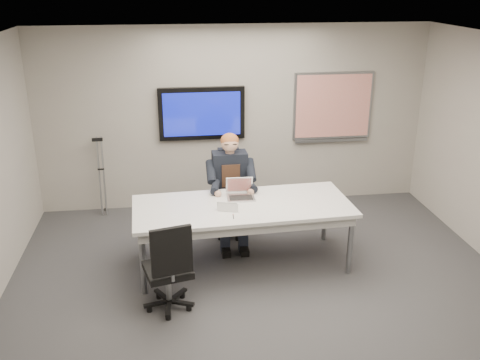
{
  "coord_description": "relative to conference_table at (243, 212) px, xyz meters",
  "views": [
    {
      "loc": [
        -0.99,
        -4.95,
        3.43
      ],
      "look_at": [
        -0.16,
        1.19,
        1.07
      ],
      "focal_mm": 40.0,
      "sensor_mm": 36.0,
      "label": 1
    }
  ],
  "objects": [
    {
      "name": "pen",
      "position": [
        -0.16,
        -0.34,
        0.1
      ],
      "size": [
        0.02,
        0.12,
        0.01
      ],
      "primitive_type": "cylinder",
      "rotation": [
        0.0,
        1.57,
        1.51
      ],
      "color": "black",
      "rests_on": "conference_table"
    },
    {
      "name": "tv_display",
      "position": [
        -0.35,
        1.95,
        0.77
      ],
      "size": [
        1.3,
        0.09,
        0.8
      ],
      "color": "black",
      "rests_on": "wall_back"
    },
    {
      "name": "name_tent",
      "position": [
        -0.2,
        -0.15,
        0.14
      ],
      "size": [
        0.26,
        0.14,
        0.1
      ],
      "primitive_type": null,
      "rotation": [
        0.0,
        0.0,
        -0.3
      ],
      "color": "silver",
      "rests_on": "conference_table"
    },
    {
      "name": "seated_person",
      "position": [
        -0.06,
        0.62,
        -0.12
      ],
      "size": [
        0.47,
        0.81,
        1.5
      ],
      "rotation": [
        0.0,
        0.0,
        0.03
      ],
      "color": "#1F2534",
      "rests_on": "office_chair_far"
    },
    {
      "name": "laptop",
      "position": [
        0.0,
        0.25,
        0.15
      ],
      "size": [
        0.35,
        0.32,
        0.24
      ],
      "rotation": [
        0.0,
        0.0,
        -0.02
      ],
      "color": "silver",
      "rests_on": "conference_table"
    },
    {
      "name": "floor",
      "position": [
        0.15,
        -1.0,
        -0.73
      ],
      "size": [
        6.0,
        6.0,
        0.02
      ],
      "primitive_type": "cube",
      "color": "#333335",
      "rests_on": "ground"
    },
    {
      "name": "ceiling",
      "position": [
        0.15,
        -1.0,
        2.07
      ],
      "size": [
        6.0,
        6.0,
        0.02
      ],
      "primitive_type": "cube",
      "color": "silver",
      "rests_on": "wall_back"
    },
    {
      "name": "wall_back",
      "position": [
        0.15,
        2.0,
        0.67
      ],
      "size": [
        6.0,
        0.02,
        2.8
      ],
      "primitive_type": "cube",
      "color": "#A39C93",
      "rests_on": "ground"
    },
    {
      "name": "office_chair_near",
      "position": [
        -0.93,
        -0.89,
        -0.39
      ],
      "size": [
        0.62,
        0.62,
        1.08
      ],
      "rotation": [
        0.0,
        0.0,
        3.38
      ],
      "color": "black",
      "rests_on": "ground"
    },
    {
      "name": "office_chair_far",
      "position": [
        -0.07,
        0.88,
        -0.42
      ],
      "size": [
        0.5,
        0.5,
        0.98
      ],
      "rotation": [
        0.0,
        0.0,
        0.09
      ],
      "color": "black",
      "rests_on": "ground"
    },
    {
      "name": "crutch",
      "position": [
        -1.9,
        1.84,
        -0.09
      ],
      "size": [
        0.31,
        0.45,
        1.29
      ],
      "primitive_type": null,
      "rotation": [
        -0.14,
        0.0,
        -0.36
      ],
      "color": "#96989C",
      "rests_on": "ground"
    },
    {
      "name": "whiteboard",
      "position": [
        1.7,
        1.97,
        0.8
      ],
      "size": [
        1.25,
        0.08,
        1.1
      ],
      "color": "gray",
      "rests_on": "wall_back"
    },
    {
      "name": "conference_table",
      "position": [
        0.0,
        0.0,
        0.0
      ],
      "size": [
        2.71,
        1.24,
        0.82
      ],
      "rotation": [
        0.0,
        0.0,
        0.05
      ],
      "color": "white",
      "rests_on": "ground"
    }
  ]
}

